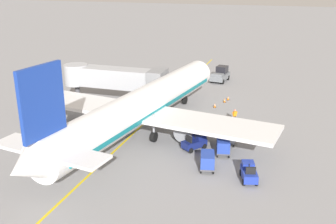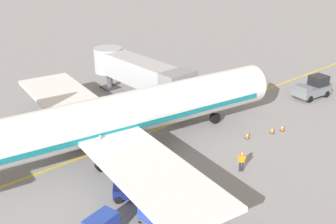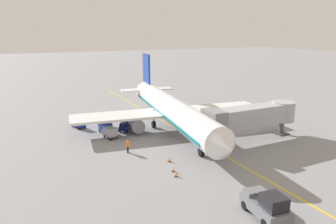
% 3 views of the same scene
% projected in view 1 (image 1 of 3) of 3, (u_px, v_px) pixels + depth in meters
% --- Properties ---
extents(ground_plane, '(400.00, 400.00, 0.00)m').
position_uv_depth(ground_plane, '(142.00, 126.00, 46.00)').
color(ground_plane, gray).
extents(gate_lead_in_line, '(0.24, 80.00, 0.01)m').
position_uv_depth(gate_lead_in_line, '(142.00, 126.00, 46.00)').
color(gate_lead_in_line, gold).
rests_on(gate_lead_in_line, ground).
extents(parked_airliner, '(30.44, 37.30, 10.63)m').
position_uv_depth(parked_airliner, '(143.00, 106.00, 42.96)').
color(parked_airliner, white).
rests_on(parked_airliner, ground).
extents(jet_bridge, '(14.85, 3.50, 4.98)m').
position_uv_depth(jet_bridge, '(114.00, 78.00, 53.48)').
color(jet_bridge, '#A8AAAF').
rests_on(jet_bridge, ground).
extents(pushback_tractor, '(2.76, 4.65, 2.40)m').
position_uv_depth(pushback_tractor, '(220.00, 75.00, 64.88)').
color(pushback_tractor, slate).
rests_on(pushback_tractor, ground).
extents(baggage_tug_lead, '(2.46, 2.72, 1.62)m').
position_uv_depth(baggage_tug_lead, '(195.00, 142.00, 39.60)').
color(baggage_tug_lead, navy).
rests_on(baggage_tug_lead, ground).
extents(baggage_tug_trailing, '(1.85, 2.73, 1.62)m').
position_uv_depth(baggage_tug_trailing, '(249.00, 172.00, 33.59)').
color(baggage_tug_trailing, '#1E339E').
rests_on(baggage_tug_trailing, ground).
extents(baggage_cart_front, '(1.75, 2.98, 1.58)m').
position_uv_depth(baggage_cart_front, '(228.00, 135.00, 40.74)').
color(baggage_cart_front, '#4C4C51').
rests_on(baggage_cart_front, ground).
extents(baggage_cart_second_in_train, '(1.75, 2.98, 1.58)m').
position_uv_depth(baggage_cart_second_in_train, '(223.00, 145.00, 38.38)').
color(baggage_cart_second_in_train, '#4C4C51').
rests_on(baggage_cart_second_in_train, ground).
extents(baggage_cart_third_in_train, '(1.75, 2.98, 1.58)m').
position_uv_depth(baggage_cart_third_in_train, '(207.00, 160.00, 35.33)').
color(baggage_cart_third_in_train, '#4C4C51').
rests_on(baggage_cart_third_in_train, ground).
extents(ground_crew_wing_walker, '(0.60, 0.54, 1.69)m').
position_uv_depth(ground_crew_wing_walker, '(235.00, 115.00, 46.58)').
color(ground_crew_wing_walker, '#232328').
rests_on(ground_crew_wing_walker, ground).
extents(safety_cone_nose_left, '(0.36, 0.36, 0.59)m').
position_uv_depth(safety_cone_nose_left, '(228.00, 98.00, 55.28)').
color(safety_cone_nose_left, black).
rests_on(safety_cone_nose_left, ground).
extents(safety_cone_nose_right, '(0.36, 0.36, 0.59)m').
position_uv_depth(safety_cone_nose_right, '(215.00, 105.00, 52.20)').
color(safety_cone_nose_right, black).
rests_on(safety_cone_nose_right, ground).
extents(safety_cone_wing_tip, '(0.36, 0.36, 0.59)m').
position_uv_depth(safety_cone_wing_tip, '(225.00, 100.00, 54.29)').
color(safety_cone_wing_tip, black).
rests_on(safety_cone_wing_tip, ground).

